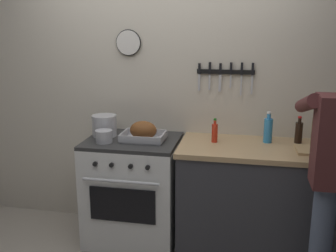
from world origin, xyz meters
name	(u,v)px	position (x,y,z in m)	size (l,w,h in m)	color
wall_back	(167,86)	(0.00, 1.35, 1.30)	(6.00, 0.13, 2.60)	beige
counter_block	(308,203)	(1.21, 0.99, 0.46)	(2.03, 0.65, 0.90)	#38383D
stove	(134,189)	(-0.22, 0.99, 0.45)	(0.76, 0.67, 0.90)	white
roasting_pan	(143,132)	(-0.12, 0.97, 0.97)	(0.35, 0.26, 0.16)	#B7B7BC
stock_pot	(104,126)	(-0.48, 1.05, 0.99)	(0.21, 0.21, 0.18)	#B7B7BC
saucepan	(104,136)	(-0.42, 0.85, 0.95)	(0.14, 0.14, 0.10)	#B7B7BC
cutting_board	(321,151)	(1.26, 0.93, 0.91)	(0.36, 0.24, 0.02)	tan
bottle_vinegar	(315,131)	(1.24, 1.12, 1.01)	(0.06, 0.06, 0.27)	#997F4C
bottle_hot_sauce	(215,132)	(0.46, 1.04, 0.98)	(0.05, 0.05, 0.20)	red
bottle_soy_sauce	(299,132)	(1.12, 1.15, 0.99)	(0.06, 0.06, 0.22)	black
bottle_dish_soap	(268,130)	(0.88, 1.12, 1.00)	(0.07, 0.07, 0.25)	#338CCC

